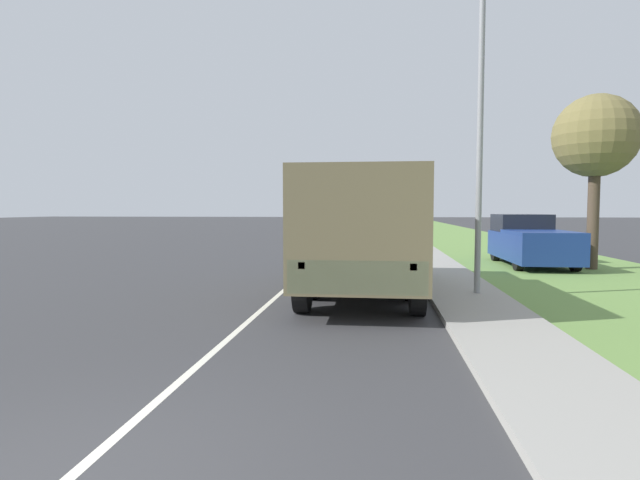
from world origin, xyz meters
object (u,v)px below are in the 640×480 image
at_px(car_fourth_ahead, 344,220).
at_px(car_nearest_ahead, 358,235).
at_px(lamp_post, 471,110).
at_px(car_second_ahead, 316,229).
at_px(pickup_truck, 530,241).
at_px(military_truck, 363,228).
at_px(car_third_ahead, 335,224).
at_px(car_farthest_ahead, 347,219).

bearing_deg(car_fourth_ahead, car_nearest_ahead, -85.20).
bearing_deg(car_nearest_ahead, lamp_post, -77.17).
xyz_separation_m(car_second_ahead, pickup_truck, (10.05, -16.18, 0.27)).
height_order(military_truck, lamp_post, lamp_post).
height_order(military_truck, car_third_ahead, military_truck).
relative_size(car_second_ahead, lamp_post, 0.60).
bearing_deg(car_farthest_ahead, pickup_truck, -79.46).
bearing_deg(car_third_ahead, car_second_ahead, -91.04).
bearing_deg(car_fourth_ahead, military_truck, -85.77).
bearing_deg(car_nearest_ahead, car_farthest_ahead, 94.06).
xyz_separation_m(car_third_ahead, car_farthest_ahead, (-0.21, 24.06, 0.04)).
distance_m(car_nearest_ahead, lamp_post, 14.53).
distance_m(car_second_ahead, lamp_post, 24.62).
xyz_separation_m(car_third_ahead, car_fourth_ahead, (-0.14, 15.91, -0.01)).
relative_size(car_second_ahead, car_farthest_ahead, 0.95).
bearing_deg(car_farthest_ahead, car_third_ahead, -89.49).
bearing_deg(car_second_ahead, lamp_post, -74.47).
relative_size(military_truck, car_second_ahead, 1.69).
distance_m(car_nearest_ahead, car_farthest_ahead, 47.47).
xyz_separation_m(car_fourth_ahead, pickup_truck, (9.94, -45.65, 0.28)).
distance_m(military_truck, car_nearest_ahead, 13.66).
height_order(car_nearest_ahead, car_fourth_ahead, car_nearest_ahead).
distance_m(car_fourth_ahead, car_farthest_ahead, 8.15).
relative_size(car_second_ahead, car_fourth_ahead, 1.01).
bearing_deg(military_truck, pickup_truck, 49.92).
bearing_deg(military_truck, car_second_ahead, 99.74).
bearing_deg(military_truck, car_third_ahead, 95.82).
xyz_separation_m(car_third_ahead, pickup_truck, (9.80, -29.74, 0.27)).
height_order(military_truck, pickup_truck, military_truck).
bearing_deg(car_second_ahead, car_third_ahead, 88.96).
xyz_separation_m(car_second_ahead, car_third_ahead, (0.25, 13.56, -0.00)).
relative_size(military_truck, car_farthest_ahead, 1.61).
distance_m(car_second_ahead, car_fourth_ahead, 29.47).
distance_m(car_nearest_ahead, car_fourth_ahead, 39.34).
xyz_separation_m(car_nearest_ahead, car_third_ahead, (-3.15, 23.29, -0.11)).
bearing_deg(military_truck, car_fourth_ahead, 94.23).
relative_size(car_fourth_ahead, car_farthest_ahead, 0.94).
distance_m(car_fourth_ahead, lamp_post, 53.43).
distance_m(car_third_ahead, car_fourth_ahead, 15.91).
bearing_deg(car_nearest_ahead, car_second_ahead, 109.22).
height_order(car_second_ahead, car_third_ahead, same).
bearing_deg(car_farthest_ahead, military_truck, -86.27).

